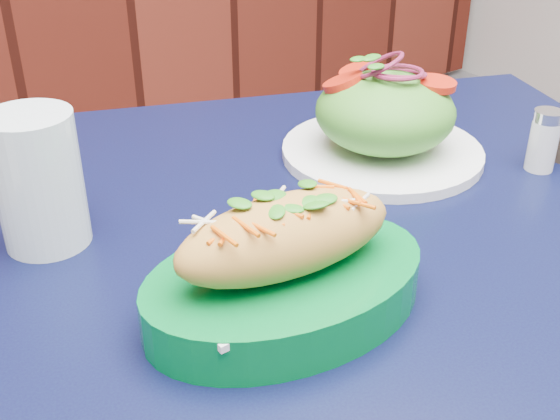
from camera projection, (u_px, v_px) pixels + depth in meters
cafe_table at (346, 317)px, 0.70m from camera, size 1.03×1.03×0.75m
banh_mi_basket at (285, 268)px, 0.54m from camera, size 0.25×0.18×0.11m
salad_plate at (384, 119)px, 0.79m from camera, size 0.23×0.23×0.11m
water_glass at (39, 181)px, 0.63m from camera, size 0.08×0.08×0.13m
salt_shaker at (544, 141)px, 0.77m from camera, size 0.03×0.03×0.07m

